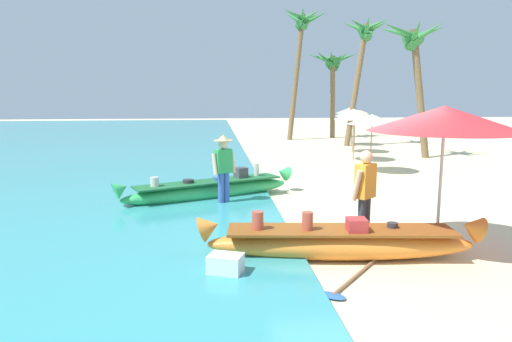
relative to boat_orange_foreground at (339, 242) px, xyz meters
name	(u,v)px	position (x,y,z in m)	size (l,w,h in m)	color
ground_plane	(345,236)	(0.43, 1.13, -0.28)	(80.00, 80.00, 0.00)	beige
boat_orange_foreground	(339,242)	(0.00, 0.00, 0.00)	(4.51, 1.11, 0.78)	orange
boat_green_midground	(210,189)	(-2.04, 4.29, 0.00)	(4.39, 2.39, 0.80)	#38B760
person_vendor_hatted	(223,165)	(-1.72, 3.64, 0.68)	(0.58, 0.44, 1.66)	#3D5BA8
person_tourist_customer	(365,191)	(0.64, 0.77, 0.64)	(0.55, 0.50, 1.62)	#333842
patio_umbrella_large	(445,119)	(1.70, 0.20, 1.90)	(2.41, 2.41, 2.39)	#B7B7BC
parasol_row_0	(372,119)	(3.18, 7.80, 1.47)	(1.60, 1.60, 1.91)	#8E6B47
parasol_row_1	(355,115)	(3.47, 10.52, 1.47)	(1.60, 1.60, 1.91)	#8E6B47
parasol_row_2	(354,112)	(4.17, 12.97, 1.47)	(1.60, 1.60, 1.91)	#8E6B47
parasol_row_3	(352,110)	(4.97, 15.82, 1.47)	(1.60, 1.60, 1.91)	#8E6B47
palm_tree_tall_inland	(332,66)	(4.95, 19.84, 3.79)	(2.92, 2.68, 4.98)	brown
palm_tree_leaning_seaward	(302,33)	(2.94, 18.83, 5.48)	(2.74, 2.81, 7.09)	brown
palm_tree_mid_cluster	(414,47)	(5.88, 11.09, 4.08)	(2.86, 2.82, 5.34)	brown
palm_tree_far_behind	(364,43)	(5.35, 15.59, 4.69)	(2.33, 2.62, 6.16)	brown
cooler_box	(226,267)	(-1.81, -0.64, -0.10)	(0.47, 0.34, 0.36)	silver
paddle	(347,283)	(-0.17, -1.02, -0.25)	(1.17, 1.36, 0.05)	#8E6B47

